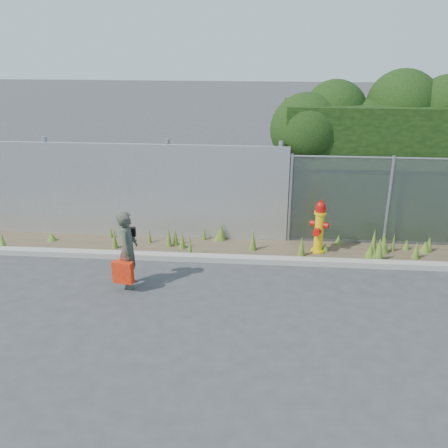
% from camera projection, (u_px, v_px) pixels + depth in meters
% --- Properties ---
extents(ground, '(80.00, 80.00, 0.00)m').
position_uv_depth(ground, '(234.00, 306.00, 8.79)').
color(ground, '#363638').
rests_on(ground, ground).
extents(curb, '(16.00, 0.22, 0.12)m').
position_uv_depth(curb, '(240.00, 259.00, 10.44)').
color(curb, gray).
rests_on(curb, ground).
extents(weed_strip, '(16.00, 1.32, 0.54)m').
position_uv_depth(weed_strip, '(278.00, 246.00, 10.91)').
color(weed_strip, '#4B3B2B').
rests_on(weed_strip, ground).
extents(corrugated_fence, '(8.50, 0.21, 2.30)m').
position_uv_depth(corrugated_fence, '(102.00, 190.00, 11.43)').
color(corrugated_fence, '#ABADB2').
rests_on(corrugated_fence, ground).
extents(chainlink_fence, '(6.50, 0.07, 2.05)m').
position_uv_depth(chainlink_fence, '(438.00, 202.00, 10.87)').
color(chainlink_fence, gray).
rests_on(chainlink_fence, ground).
extents(hedge, '(7.64, 2.16, 3.84)m').
position_uv_depth(hedge, '(434.00, 144.00, 11.42)').
color(hedge, black).
rests_on(hedge, ground).
extents(fire_hydrant, '(0.40, 0.36, 1.21)m').
position_uv_depth(fire_hydrant, '(319.00, 228.00, 10.68)').
color(fire_hydrant, yellow).
rests_on(fire_hydrant, ground).
extents(woman, '(0.40, 0.57, 1.49)m').
position_uv_depth(woman, '(128.00, 249.00, 9.25)').
color(woman, '#10674B').
rests_on(woman, ground).
extents(red_tote_bag, '(0.38, 0.14, 0.49)m').
position_uv_depth(red_tote_bag, '(123.00, 272.00, 9.14)').
color(red_tote_bag, red).
extents(black_shoulder_bag, '(0.23, 0.10, 0.17)m').
position_uv_depth(black_shoulder_bag, '(129.00, 232.00, 9.35)').
color(black_shoulder_bag, black).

